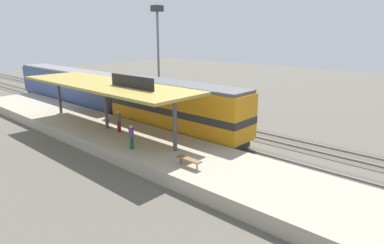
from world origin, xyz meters
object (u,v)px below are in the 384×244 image
Objects in this scene: light_mast at (158,35)px; person_waiting at (119,120)px; locomotive at (175,108)px; passenger_carriage_single at (70,86)px; platform_bench at (189,160)px; person_walking at (131,136)px.

person_waiting is at bearing -144.81° from light_mast.
locomotive is 0.72× the size of passenger_carriage_single.
platform_bench is 0.99× the size of person_walking.
person_walking is at bearing -161.32° from locomotive.
person_waiting is 1.00× the size of person_walking.
person_walking is (-14.18, -12.72, -6.54)m from light_mast.
passenger_carriage_single is at bearing 72.43° from person_walking.
platform_bench is at bearing -103.44° from passenger_carriage_single.
locomotive is (6.00, 7.11, 1.07)m from platform_bench.
light_mast is 6.84× the size of person_waiting.
platform_bench is 9.14m from person_waiting.
passenger_carriage_single is at bearing 136.38° from light_mast.
person_walking is at bearing 94.40° from platform_bench.
person_waiting is at bearing 80.58° from platform_bench.
platform_bench is 4.99m from person_walking.
passenger_carriage_single is 11.70× the size of person_waiting.
person_walking is (-0.38, 4.95, 0.51)m from platform_bench.
locomotive is at bearing 18.68° from person_walking.
locomotive is at bearing -22.72° from person_waiting.
platform_bench is 9.37m from locomotive.
passenger_carriage_single is 1.71× the size of light_mast.
light_mast is at bearing 41.90° from person_walking.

